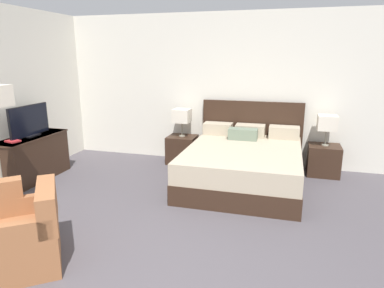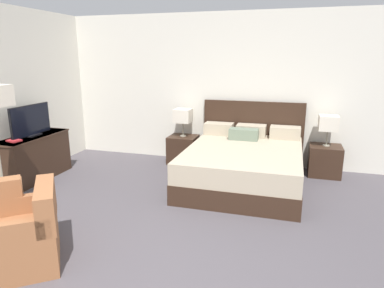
{
  "view_description": "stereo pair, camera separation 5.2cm",
  "coord_description": "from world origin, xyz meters",
  "px_view_note": "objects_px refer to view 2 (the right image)",
  "views": [
    {
      "loc": [
        1.21,
        -2.19,
        1.9
      ],
      "look_at": [
        -0.0,
        2.11,
        0.75
      ],
      "focal_mm": 32.0,
      "sensor_mm": 36.0,
      "label": 1
    },
    {
      "loc": [
        1.26,
        -2.18,
        1.9
      ],
      "look_at": [
        -0.0,
        2.11,
        0.75
      ],
      "focal_mm": 32.0,
      "sensor_mm": 36.0,
      "label": 2
    }
  ],
  "objects_px": {
    "dresser": "(34,157)",
    "tv": "(31,121)",
    "book_red_cover": "(14,141)",
    "nightstand_left": "(183,149)",
    "nightstand_right": "(325,161)",
    "armchair_companion": "(23,237)",
    "table_lamp_right": "(328,123)",
    "table_lamp_left": "(183,116)",
    "bed": "(244,164)"
  },
  "relations": [
    {
      "from": "table_lamp_right",
      "to": "dresser",
      "type": "bearing_deg",
      "value": -161.55
    },
    {
      "from": "tv",
      "to": "nightstand_left",
      "type": "bearing_deg",
      "value": 36.26
    },
    {
      "from": "book_red_cover",
      "to": "nightstand_right",
      "type": "bearing_deg",
      "value": 22.64
    },
    {
      "from": "bed",
      "to": "tv",
      "type": "bearing_deg",
      "value": -167.28
    },
    {
      "from": "nightstand_left",
      "to": "tv",
      "type": "bearing_deg",
      "value": -143.74
    },
    {
      "from": "nightstand_left",
      "to": "nightstand_right",
      "type": "bearing_deg",
      "value": 0.0
    },
    {
      "from": "nightstand_left",
      "to": "table_lamp_right",
      "type": "bearing_deg",
      "value": 0.03
    },
    {
      "from": "table_lamp_left",
      "to": "table_lamp_right",
      "type": "height_order",
      "value": "same"
    },
    {
      "from": "nightstand_right",
      "to": "table_lamp_right",
      "type": "relative_size",
      "value": 1.01
    },
    {
      "from": "table_lamp_right",
      "to": "tv",
      "type": "xyz_separation_m",
      "value": [
        -4.42,
        -1.46,
        0.06
      ]
    },
    {
      "from": "dresser",
      "to": "book_red_cover",
      "type": "bearing_deg",
      "value": -88.32
    },
    {
      "from": "tv",
      "to": "bed",
      "type": "bearing_deg",
      "value": 12.72
    },
    {
      "from": "dresser",
      "to": "book_red_cover",
      "type": "relative_size",
      "value": 6.6
    },
    {
      "from": "nightstand_right",
      "to": "nightstand_left",
      "type": "bearing_deg",
      "value": 180.0
    },
    {
      "from": "tv",
      "to": "book_red_cover",
      "type": "height_order",
      "value": "tv"
    },
    {
      "from": "table_lamp_left",
      "to": "book_red_cover",
      "type": "bearing_deg",
      "value": -137.11
    },
    {
      "from": "tv",
      "to": "book_red_cover",
      "type": "relative_size",
      "value": 4.25
    },
    {
      "from": "nightstand_right",
      "to": "table_lamp_right",
      "type": "bearing_deg",
      "value": 90.0
    },
    {
      "from": "bed",
      "to": "dresser",
      "type": "relative_size",
      "value": 1.68
    },
    {
      "from": "nightstand_left",
      "to": "table_lamp_right",
      "type": "height_order",
      "value": "table_lamp_right"
    },
    {
      "from": "nightstand_left",
      "to": "table_lamp_right",
      "type": "distance_m",
      "value": 2.51
    },
    {
      "from": "tv",
      "to": "armchair_companion",
      "type": "relative_size",
      "value": 0.84
    },
    {
      "from": "nightstand_left",
      "to": "armchair_companion",
      "type": "height_order",
      "value": "armchair_companion"
    },
    {
      "from": "nightstand_left",
      "to": "nightstand_right",
      "type": "distance_m",
      "value": 2.43
    },
    {
      "from": "table_lamp_left",
      "to": "armchair_companion",
      "type": "height_order",
      "value": "table_lamp_left"
    },
    {
      "from": "dresser",
      "to": "tv",
      "type": "xyz_separation_m",
      "value": [
        0.0,
        0.01,
        0.57
      ]
    },
    {
      "from": "table_lamp_left",
      "to": "nightstand_right",
      "type": "bearing_deg",
      "value": -0.03
    },
    {
      "from": "table_lamp_left",
      "to": "armchair_companion",
      "type": "xyz_separation_m",
      "value": [
        -0.44,
        -3.45,
        -0.58
      ]
    },
    {
      "from": "nightstand_left",
      "to": "nightstand_right",
      "type": "height_order",
      "value": "same"
    },
    {
      "from": "bed",
      "to": "armchair_companion",
      "type": "bearing_deg",
      "value": -121.38
    },
    {
      "from": "book_red_cover",
      "to": "armchair_companion",
      "type": "xyz_separation_m",
      "value": [
        1.54,
        -1.61,
        -0.43
      ]
    },
    {
      "from": "nightstand_right",
      "to": "dresser",
      "type": "height_order",
      "value": "dresser"
    },
    {
      "from": "dresser",
      "to": "armchair_companion",
      "type": "height_order",
      "value": "armchair_companion"
    },
    {
      "from": "dresser",
      "to": "book_red_cover",
      "type": "xyz_separation_m",
      "value": [
        0.01,
        -0.37,
        0.35
      ]
    },
    {
      "from": "nightstand_right",
      "to": "book_red_cover",
      "type": "relative_size",
      "value": 2.65
    },
    {
      "from": "bed",
      "to": "table_lamp_right",
      "type": "distance_m",
      "value": 1.53
    },
    {
      "from": "nightstand_right",
      "to": "tv",
      "type": "xyz_separation_m",
      "value": [
        -4.42,
        -1.46,
        0.68
      ]
    },
    {
      "from": "dresser",
      "to": "book_red_cover",
      "type": "height_order",
      "value": "book_red_cover"
    },
    {
      "from": "table_lamp_right",
      "to": "table_lamp_left",
      "type": "bearing_deg",
      "value": 180.0
    },
    {
      "from": "table_lamp_left",
      "to": "tv",
      "type": "distance_m",
      "value": 2.47
    },
    {
      "from": "table_lamp_right",
      "to": "tv",
      "type": "height_order",
      "value": "tv"
    },
    {
      "from": "nightstand_right",
      "to": "table_lamp_left",
      "type": "height_order",
      "value": "table_lamp_left"
    },
    {
      "from": "bed",
      "to": "armchair_companion",
      "type": "height_order",
      "value": "bed"
    },
    {
      "from": "table_lamp_left",
      "to": "nightstand_left",
      "type": "bearing_deg",
      "value": -90.0
    },
    {
      "from": "dresser",
      "to": "bed",
      "type": "bearing_deg",
      "value": 12.95
    },
    {
      "from": "table_lamp_left",
      "to": "dresser",
      "type": "height_order",
      "value": "table_lamp_left"
    },
    {
      "from": "nightstand_left",
      "to": "dresser",
      "type": "xyz_separation_m",
      "value": [
        -1.99,
        -1.47,
        0.11
      ]
    },
    {
      "from": "nightstand_left",
      "to": "book_red_cover",
      "type": "relative_size",
      "value": 2.65
    },
    {
      "from": "bed",
      "to": "dresser",
      "type": "xyz_separation_m",
      "value": [
        -3.21,
        -0.74,
        0.05
      ]
    },
    {
      "from": "nightstand_right",
      "to": "dresser",
      "type": "relative_size",
      "value": 0.4
    }
  ]
}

